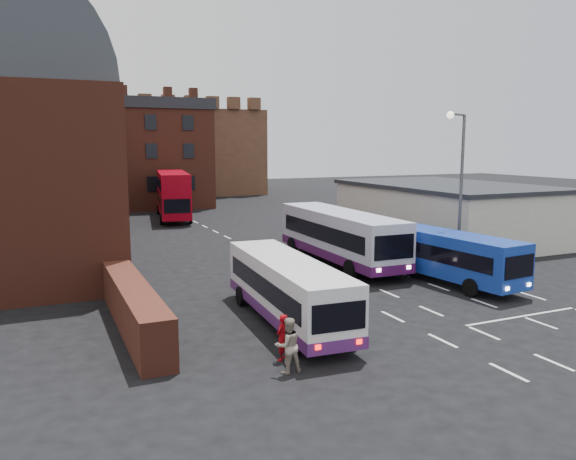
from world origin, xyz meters
name	(u,v)px	position (x,y,z in m)	size (l,w,h in m)	color
ground	(382,312)	(0.00, 0.00, 0.00)	(180.00, 180.00, 0.00)	black
forecourt_wall	(134,307)	(-10.20, 2.00, 0.90)	(1.20, 10.00, 1.80)	#602B1E
cream_building	(446,211)	(15.00, 14.00, 2.16)	(10.40, 16.40, 4.25)	beige
brick_terrace	(107,160)	(-6.00, 46.00, 5.50)	(22.00, 10.00, 11.00)	brown
castle_keep	(174,152)	(6.00, 66.00, 6.00)	(22.00, 22.00, 12.00)	brown
bus_white_outbound	(287,286)	(-4.39, 0.31, 1.55)	(2.89, 9.73, 2.62)	white
bus_white_inbound	(340,233)	(3.18, 9.44, 1.88)	(3.15, 11.76, 3.19)	silver
bus_blue	(441,252)	(6.00, 3.52, 1.56)	(3.21, 9.87, 2.64)	#14359E
bus_red_double	(173,194)	(-1.38, 34.16, 2.42)	(4.39, 11.66, 4.56)	#9A0010
street_lamp	(459,177)	(8.31, 5.05, 5.41)	(1.73, 0.83, 8.96)	#505152
pedestrian_red	(282,337)	(-6.16, -3.26, 0.79)	(0.58, 0.38, 1.58)	#91060D
pedestrian_beige	(288,345)	(-6.42, -4.31, 0.90)	(0.88, 0.68, 1.81)	gray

